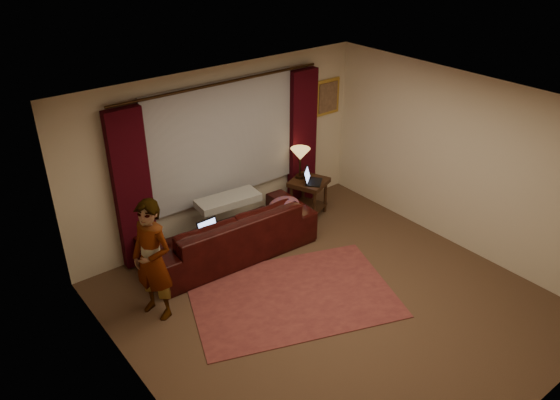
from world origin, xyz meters
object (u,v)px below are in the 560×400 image
object	(u,v)px
end_table	(308,197)
laptop_table	(314,176)
sofa	(229,224)
tiffany_lamp	(300,163)
laptop_sofa	(212,231)
person	(153,260)

from	to	relation	value
end_table	laptop_table	xyz separation A→B (m)	(0.01, -0.11, 0.43)
sofa	tiffany_lamp	distance (m)	1.72
sofa	laptop_table	world-z (taller)	sofa
laptop_sofa	tiffany_lamp	world-z (taller)	tiffany_lamp
sofa	person	distance (m)	1.58
laptop_sofa	person	size ratio (longest dim) A/B	0.22
end_table	person	size ratio (longest dim) A/B	0.39
tiffany_lamp	person	distance (m)	3.22
sofa	laptop_sofa	size ratio (longest dim) A/B	7.35
laptop_sofa	laptop_table	world-z (taller)	laptop_table
sofa	laptop_table	distance (m)	1.71
laptop_sofa	person	bearing A→B (deg)	-162.08
tiffany_lamp	laptop_table	world-z (taller)	tiffany_lamp
tiffany_lamp	laptop_table	xyz separation A→B (m)	(0.06, -0.28, -0.14)
sofa	tiffany_lamp	size ratio (longest dim) A/B	4.94
tiffany_lamp	sofa	bearing A→B (deg)	-167.90
person	tiffany_lamp	bearing A→B (deg)	85.86
sofa	person	bearing A→B (deg)	24.29
person	laptop_sofa	bearing A→B (deg)	89.22
end_table	laptop_table	world-z (taller)	laptop_table
sofa	person	world-z (taller)	person
tiffany_lamp	laptop_table	size ratio (longest dim) A/B	1.45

